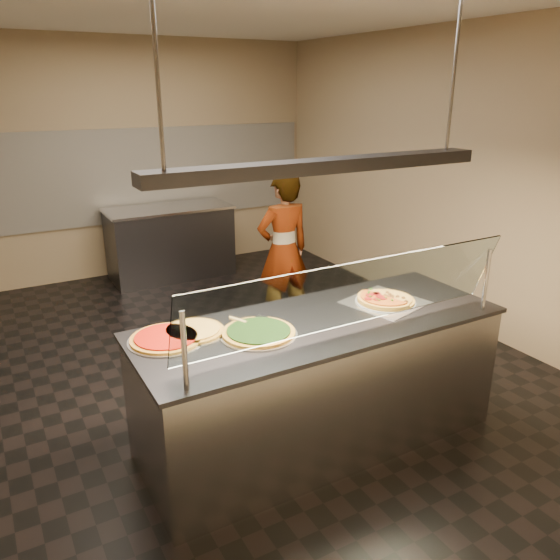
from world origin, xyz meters
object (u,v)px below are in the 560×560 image
perforated_tray (385,301)px  pizza_spinach (258,332)px  serving_counter (319,381)px  sneeze_guard (353,295)px  pizza_cheese (193,330)px  heat_lamp_housing (325,166)px  pizza_spatula (247,320)px  pizza_tomato (166,338)px  worker (283,250)px  prep_table (170,242)px  half_pizza_pepperoni (374,300)px  half_pizza_sausage (396,297)px

perforated_tray → pizza_spinach: size_ratio=1.23×
serving_counter → sneeze_guard: sneeze_guard is taller
pizza_cheese → heat_lamp_housing: bearing=-16.3°
sneeze_guard → perforated_tray: bearing=33.5°
pizza_spatula → heat_lamp_housing: size_ratio=0.11×
pizza_tomato → heat_lamp_housing: (1.00, -0.21, 1.01)m
perforated_tray → serving_counter: bearing=-175.9°
pizza_spinach → serving_counter: bearing=-1.3°
worker → prep_table: bearing=-75.4°
perforated_tray → half_pizza_pepperoni: 0.10m
half_pizza_sausage → prep_table: half_pizza_sausage is taller
pizza_spatula → sneeze_guard: bearing=-49.7°
pizza_tomato → worker: worker is taller
heat_lamp_housing → pizza_cheese: bearing=163.7°
half_pizza_sausage → worker: bearing=86.4°
worker → pizza_spinach: bearing=56.6°
prep_table → pizza_spatula: bearing=-100.7°
serving_counter → prep_table: size_ratio=1.58×
pizza_cheese → half_pizza_sausage: bearing=-7.6°
perforated_tray → half_pizza_pepperoni: size_ratio=1.35×
prep_table → serving_counter: bearing=-93.8°
serving_counter → pizza_cheese: pizza_cheese is taller
pizza_tomato → heat_lamp_housing: bearing=-11.9°
serving_counter → pizza_tomato: bearing=168.1°
pizza_spinach → heat_lamp_housing: (0.46, -0.01, 1.00)m
sneeze_guard → pizza_spatula: (-0.45, 0.53, -0.27)m
perforated_tray → pizza_spatula: pizza_spatula is taller
perforated_tray → worker: size_ratio=0.37×
pizza_spinach → pizza_spatula: (0.01, 0.18, 0.01)m
perforated_tray → heat_lamp_housing: (-0.58, -0.04, 1.01)m
heat_lamp_housing → worker: bearing=67.3°
half_pizza_sausage → serving_counter: bearing=-176.7°
prep_table → heat_lamp_housing: size_ratio=0.69×
pizza_spatula → worker: 2.13m
pizza_tomato → pizza_spatula: pizza_spatula is taller
half_pizza_sausage → pizza_spinach: half_pizza_sausage is taller
half_pizza_sausage → pizza_cheese: (-1.49, 0.20, -0.01)m
perforated_tray → pizza_spatula: size_ratio=2.40×
half_pizza_pepperoni → pizza_spatula: half_pizza_pepperoni is taller
pizza_spinach → worker: 2.28m
sneeze_guard → perforated_tray: (0.58, 0.39, -0.29)m
sneeze_guard → pizza_spinach: bearing=142.6°
pizza_cheese → prep_table: pizza_cheese is taller
half_pizza_sausage → pizza_cheese: bearing=172.4°
pizza_cheese → pizza_tomato: 0.19m
serving_counter → half_pizza_sausage: size_ratio=5.64×
serving_counter → half_pizza_sausage: 0.84m
half_pizza_pepperoni → sneeze_guard: bearing=-141.4°
serving_counter → pizza_spinach: pizza_spinach is taller
perforated_tray → worker: (0.21, 1.86, -0.13)m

